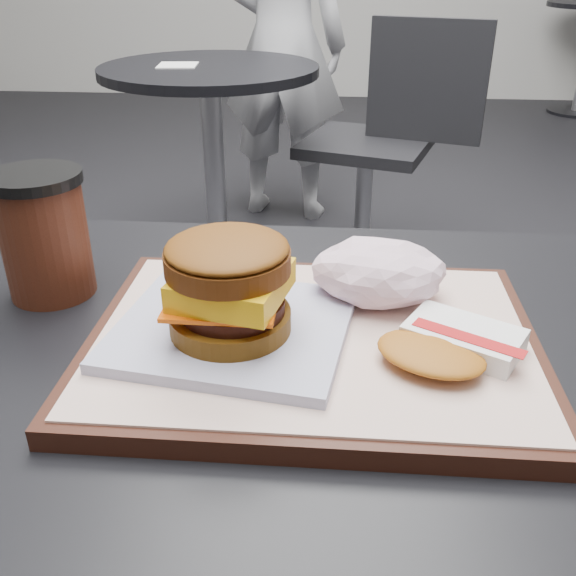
# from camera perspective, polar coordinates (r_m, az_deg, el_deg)

# --- Properties ---
(customer_table) EXTENTS (0.80, 0.60, 0.77)m
(customer_table) POSITION_cam_1_polar(r_m,az_deg,el_deg) (0.67, -3.19, -19.71)
(customer_table) COLOR #A5A5AA
(customer_table) RESTS_ON ground
(serving_tray) EXTENTS (0.38, 0.28, 0.02)m
(serving_tray) POSITION_cam_1_polar(r_m,az_deg,el_deg) (0.55, 2.21, -4.86)
(serving_tray) COLOR black
(serving_tray) RESTS_ON customer_table
(breakfast_sandwich) EXTENTS (0.21, 0.20, 0.09)m
(breakfast_sandwich) POSITION_cam_1_polar(r_m,az_deg,el_deg) (0.52, -5.14, -0.73)
(breakfast_sandwich) COLOR silver
(breakfast_sandwich) RESTS_ON serving_tray
(hash_brown) EXTENTS (0.14, 0.12, 0.02)m
(hash_brown) POSITION_cam_1_polar(r_m,az_deg,el_deg) (0.53, 14.12, -4.89)
(hash_brown) COLOR white
(hash_brown) RESTS_ON serving_tray
(crumpled_wrapper) EXTENTS (0.12, 0.10, 0.05)m
(crumpled_wrapper) POSITION_cam_1_polar(r_m,az_deg,el_deg) (0.59, 8.11, 1.41)
(crumpled_wrapper) COLOR white
(crumpled_wrapper) RESTS_ON serving_tray
(coffee_cup) EXTENTS (0.09, 0.09, 0.13)m
(coffee_cup) POSITION_cam_1_polar(r_m,az_deg,el_deg) (0.67, -20.89, 4.61)
(coffee_cup) COLOR #431B10
(coffee_cup) RESTS_ON customer_table
(neighbor_table) EXTENTS (0.70, 0.70, 0.75)m
(neighbor_table) POSITION_cam_1_polar(r_m,az_deg,el_deg) (2.20, -6.74, 13.93)
(neighbor_table) COLOR black
(neighbor_table) RESTS_ON ground
(napkin) EXTENTS (0.13, 0.13, 0.00)m
(napkin) POSITION_cam_1_polar(r_m,az_deg,el_deg) (2.16, -9.79, 18.93)
(napkin) COLOR white
(napkin) RESTS_ON neighbor_table
(neighbor_chair) EXTENTS (0.65, 0.53, 0.88)m
(neighbor_chair) POSITION_cam_1_polar(r_m,az_deg,el_deg) (2.34, 8.79, 13.63)
(neighbor_chair) COLOR #9E9EA3
(neighbor_chair) RESTS_ON ground
(patron) EXTENTS (0.59, 0.44, 1.46)m
(patron) POSITION_cam_1_polar(r_m,az_deg,el_deg) (2.82, -0.51, 20.93)
(patron) COLOR silver
(patron) RESTS_ON ground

